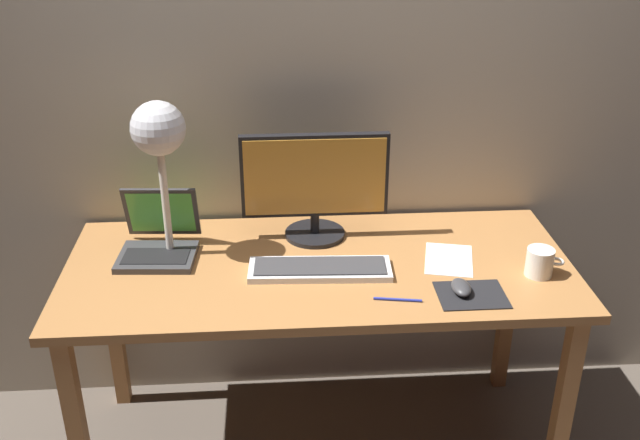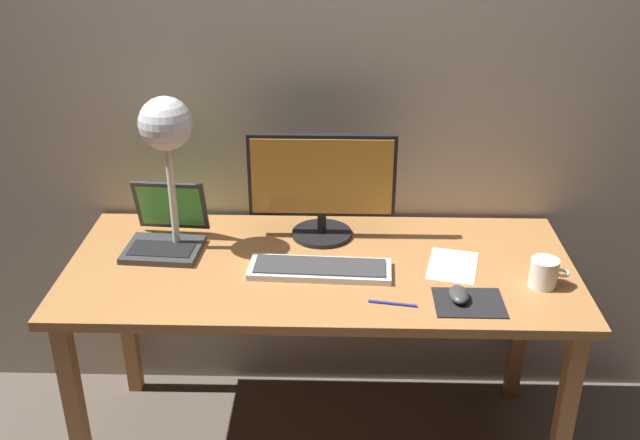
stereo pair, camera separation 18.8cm
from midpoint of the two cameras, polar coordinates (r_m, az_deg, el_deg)
name	(u,v)px [view 1 (the left image)]	position (r m, az deg, el deg)	size (l,w,h in m)	color
back_wall	(311,58)	(2.48, -2.95, 12.47)	(4.80, 0.06, 2.60)	#B2A893
desk	(319,286)	(2.36, -2.38, -5.19)	(1.60, 0.70, 0.74)	#A8703D
monitor	(315,183)	(2.41, -2.61, 2.85)	(0.49, 0.20, 0.36)	black
keyboard_main	(321,269)	(2.27, -2.33, -3.87)	(0.45, 0.16, 0.03)	silver
laptop	(159,235)	(2.44, -14.58, -1.21)	(0.26, 0.26, 0.21)	#38383A
desk_lamp	(159,139)	(2.29, -14.75, 6.05)	(0.17, 0.17, 0.51)	beige
mousepad	(471,295)	(2.18, 9.30, -5.84)	(0.20, 0.16, 0.00)	black
mouse	(461,287)	(2.18, 8.52, -5.27)	(0.06, 0.10, 0.03)	#38383A
coffee_mug	(540,262)	(2.31, 14.56, -3.25)	(0.12, 0.08, 0.09)	white
paper_sheet_near_mouse	(449,260)	(2.36, 7.77, -3.13)	(0.15, 0.21, 0.00)	white
pen	(398,300)	(2.13, 3.56, -6.26)	(0.01, 0.01, 0.14)	#2633A5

